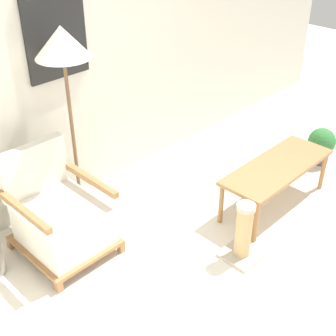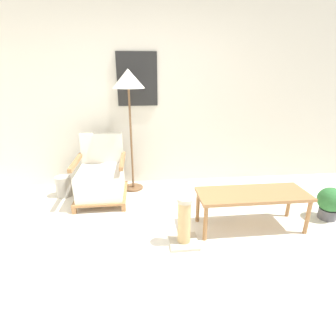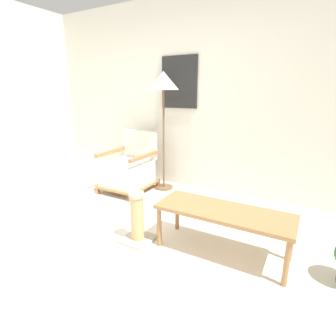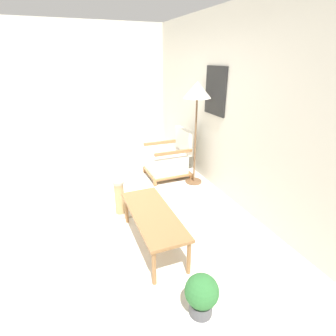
% 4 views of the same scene
% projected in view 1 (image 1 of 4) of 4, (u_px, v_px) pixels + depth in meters
% --- Properties ---
extents(ground_plane, '(14.00, 14.00, 0.00)m').
position_uv_depth(ground_plane, '(267.00, 308.00, 3.32)').
color(ground_plane, silver).
extents(wall_back, '(8.00, 0.09, 2.70)m').
position_uv_depth(wall_back, '(67.00, 54.00, 3.90)').
color(wall_back, beige).
rests_on(wall_back, ground_plane).
extents(armchair, '(0.65, 0.73, 0.85)m').
position_uv_depth(armchair, '(60.00, 218.00, 3.70)').
color(armchair, olive).
rests_on(armchair, ground_plane).
extents(floor_lamp, '(0.43, 0.43, 1.69)m').
position_uv_depth(floor_lamp, '(63.00, 53.00, 3.52)').
color(floor_lamp, brown).
rests_on(floor_lamp, ground_plane).
extents(coffee_table, '(1.19, 0.44, 0.43)m').
position_uv_depth(coffee_table, '(277.00, 170.00, 4.19)').
color(coffee_table, olive).
rests_on(coffee_table, ground_plane).
extents(potted_plant, '(0.29, 0.29, 0.39)m').
position_uv_depth(potted_plant, '(321.00, 144.00, 4.93)').
color(potted_plant, '#4C4C51').
rests_on(potted_plant, ground_plane).
extents(scratching_post, '(0.29, 0.29, 0.51)m').
position_uv_depth(scratching_post, '(243.00, 235.00, 3.67)').
color(scratching_post, '#B2A893').
rests_on(scratching_post, ground_plane).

